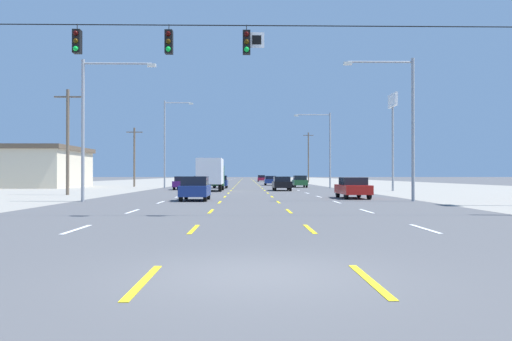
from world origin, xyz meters
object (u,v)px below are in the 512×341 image
object	(u,v)px
streetlight_right_row_0	(405,117)
sedan_far_right_near	(353,188)
sedan_far_left_far	(183,183)
streetlight_right_row_1	(326,144)
sedan_inner_right_midfar	(282,183)
sedan_far_left_distant_a	(200,181)
hatchback_inner_left_nearest	(195,188)
streetlight_left_row_1	(167,139)
hatchback_far_right_farthest	(300,181)
pole_sign_right_row_1	(393,116)
sedan_inner_right_distant_b	(270,180)
box_truck_inner_left_mid	(211,173)
streetlight_left_row_0	(92,117)
hatchback_inner_right_distant_c	(261,178)
hatchback_inner_left_farther	(220,182)

from	to	relation	value
streetlight_right_row_0	sedan_far_right_near	bearing A→B (deg)	121.42
sedan_far_left_far	streetlight_right_row_1	xyz separation A→B (m)	(16.78, 6.20, 4.70)
sedan_inner_right_midfar	streetlight_right_row_0	world-z (taller)	streetlight_right_row_0
sedan_inner_right_midfar	sedan_far_left_distant_a	bearing A→B (deg)	113.02
hatchback_inner_left_nearest	streetlight_left_row_1	distance (m)	31.17
hatchback_far_right_farthest	pole_sign_right_row_1	xyz separation A→B (m)	(7.88, -14.63, 6.79)
sedan_far_left_far	sedan_inner_right_distant_b	bearing A→B (deg)	65.14
sedan_inner_right_distant_b	streetlight_left_row_1	world-z (taller)	streetlight_left_row_1
hatchback_inner_left_nearest	box_truck_inner_left_mid	size ratio (longest dim) A/B	0.54
hatchback_inner_left_nearest	streetlight_right_row_1	world-z (taller)	streetlight_right_row_1
hatchback_inner_left_nearest	sedan_far_left_distant_a	world-z (taller)	hatchback_inner_left_nearest
sedan_far_left_distant_a	streetlight_left_row_0	size ratio (longest dim) A/B	0.52
streetlight_left_row_0	sedan_inner_right_midfar	bearing A→B (deg)	58.38
box_truck_inner_left_mid	streetlight_left_row_1	distance (m)	13.42
pole_sign_right_row_1	streetlight_right_row_0	distance (m)	20.61
box_truck_inner_left_mid	pole_sign_right_row_1	bearing A→B (deg)	-0.51
hatchback_inner_right_distant_c	sedan_inner_right_midfar	bearing A→B (deg)	-89.87
sedan_inner_right_midfar	sedan_far_left_distant_a	world-z (taller)	same
sedan_far_right_near	streetlight_left_row_0	world-z (taller)	streetlight_left_row_0
streetlight_right_row_1	sedan_far_left_distant_a	bearing A→B (deg)	137.80
streetlight_left_row_0	streetlight_left_row_1	size ratio (longest dim) A/B	0.81
sedan_far_left_distant_a	sedan_inner_right_distant_b	bearing A→B (deg)	8.97
hatchback_far_right_farthest	hatchback_inner_right_distant_c	world-z (taller)	same
streetlight_right_row_0	hatchback_far_right_farthest	bearing A→B (deg)	94.81
sedan_far_left_distant_a	sedan_inner_right_midfar	bearing A→B (deg)	-66.98
hatchback_inner_right_distant_c	streetlight_left_row_1	bearing A→B (deg)	-103.16
streetlight_left_row_0	streetlight_right_row_0	size ratio (longest dim) A/B	0.98
hatchback_inner_left_nearest	sedan_far_left_distant_a	distance (m)	45.41
sedan_inner_right_distant_b	streetlight_left_row_1	bearing A→B (deg)	-128.44
sedan_far_left_far	streetlight_right_row_0	world-z (taller)	streetlight_right_row_0
streetlight_left_row_1	sedan_far_left_distant_a	bearing A→B (deg)	79.95
hatchback_inner_left_nearest	box_truck_inner_left_mid	xyz separation A→B (m)	(-0.31, 18.87, 1.05)
sedan_far_left_far	streetlight_left_row_1	world-z (taller)	streetlight_left_row_1
streetlight_right_row_1	streetlight_left_row_0	bearing A→B (deg)	-121.72
hatchback_inner_left_nearest	box_truck_inner_left_mid	distance (m)	18.90
sedan_inner_right_distant_b	hatchback_inner_left_nearest	bearing A→B (deg)	-98.48
hatchback_inner_left_nearest	streetlight_left_row_1	bearing A→B (deg)	102.09
streetlight_left_row_0	sedan_far_right_near	bearing A→B (deg)	13.21
sedan_far_right_near	hatchback_inner_left_farther	size ratio (longest dim) A/B	1.15
hatchback_far_right_farthest	streetlight_left_row_1	world-z (taller)	streetlight_left_row_1
sedan_far_left_far	streetlight_left_row_0	xyz separation A→B (m)	(-2.50, -24.99, 4.39)
pole_sign_right_row_1	streetlight_left_row_0	bearing A→B (deg)	-140.70
sedan_far_left_distant_a	streetlight_right_row_1	size ratio (longest dim) A/B	0.48
sedan_far_right_near	streetlight_right_row_0	distance (m)	6.44
sedan_far_left_far	streetlight_right_row_1	bearing A→B (deg)	20.27
streetlight_right_row_0	sedan_far_left_distant_a	bearing A→B (deg)	109.90
sedan_inner_right_distant_b	streetlight_left_row_0	xyz separation A→B (m)	(-13.21, -48.10, 4.39)
sedan_inner_right_midfar	hatchback_far_right_farthest	size ratio (longest dim) A/B	1.15
sedan_inner_right_midfar	streetlight_left_row_0	world-z (taller)	streetlight_left_row_0
streetlight_left_row_0	streetlight_right_row_1	xyz separation A→B (m)	(19.27, 31.19, 0.30)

